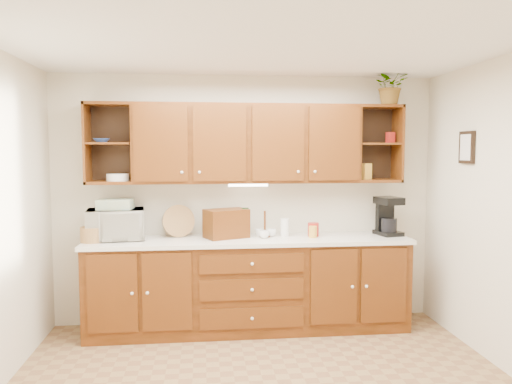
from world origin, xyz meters
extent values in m
plane|color=white|center=(0.00, 0.00, 2.60)|extent=(4.00, 4.00, 0.00)
plane|color=beige|center=(0.00, 1.75, 1.30)|extent=(4.00, 0.00, 4.00)
cube|color=#371B06|center=(0.00, 1.45, 0.45)|extent=(3.20, 0.60, 0.90)
cube|color=silver|center=(0.00, 1.44, 0.92)|extent=(3.24, 0.64, 0.04)
cube|color=#371B06|center=(0.00, 1.58, 1.89)|extent=(2.30, 0.33, 0.80)
cube|color=black|center=(-1.38, 1.74, 1.89)|extent=(0.45, 0.02, 0.80)
cube|color=black|center=(1.38, 1.74, 1.89)|extent=(0.45, 0.02, 0.80)
cube|color=#371B06|center=(-1.38, 1.58, 1.89)|extent=(0.43, 0.30, 0.02)
cube|color=#371B06|center=(1.38, 1.58, 1.89)|extent=(0.43, 0.30, 0.02)
cube|color=#371B06|center=(1.38, 1.58, 2.27)|extent=(0.45, 0.33, 0.03)
cube|color=white|center=(0.00, 1.53, 1.47)|extent=(0.40, 0.05, 0.02)
cube|color=black|center=(1.98, 0.90, 1.85)|extent=(0.03, 0.24, 0.30)
cylinder|color=#9B7040|center=(-1.52, 1.41, 1.01)|extent=(0.28, 0.28, 0.15)
imported|color=beige|center=(-1.32, 1.51, 1.09)|extent=(0.59, 0.44, 0.30)
cube|color=#D5C164|center=(-1.32, 1.51, 1.29)|extent=(0.34, 0.26, 0.10)
cylinder|color=#113315|center=(-0.03, 1.53, 1.09)|extent=(0.08, 0.08, 0.30)
cylinder|color=#9B7040|center=(-0.71, 1.60, 0.95)|extent=(0.34, 0.17, 0.33)
cube|color=#371B06|center=(-0.23, 1.50, 1.08)|extent=(0.48, 0.40, 0.29)
cylinder|color=#371B06|center=(0.17, 1.50, 1.07)|extent=(0.02, 0.02, 0.27)
cylinder|color=#371B06|center=(0.17, 1.50, 0.95)|extent=(0.11, 0.11, 0.01)
imported|color=white|center=(0.24, 1.52, 0.98)|extent=(0.12, 0.12, 0.08)
imported|color=white|center=(0.11, 1.55, 0.98)|extent=(0.12, 0.12, 0.08)
imported|color=white|center=(0.15, 1.43, 0.98)|extent=(0.12, 0.12, 0.08)
cylinder|color=#A91F18|center=(0.67, 1.50, 1.01)|extent=(0.14, 0.14, 0.14)
cylinder|color=white|center=(0.38, 1.52, 1.03)|extent=(0.10, 0.10, 0.18)
cylinder|color=gold|center=(0.65, 1.41, 1.00)|extent=(0.10, 0.10, 0.12)
cube|color=black|center=(1.46, 1.47, 0.96)|extent=(0.27, 0.32, 0.04)
cube|color=black|center=(1.46, 1.58, 1.13)|extent=(0.20, 0.10, 0.34)
cube|color=black|center=(1.46, 1.47, 1.30)|extent=(0.27, 0.32, 0.07)
cylinder|color=black|center=(1.46, 1.45, 1.05)|extent=(0.19, 0.19, 0.15)
imported|color=navy|center=(-1.44, 1.56, 1.92)|extent=(0.17, 0.17, 0.04)
cylinder|color=white|center=(-1.30, 1.57, 1.56)|extent=(0.25, 0.25, 0.07)
cube|color=gold|center=(1.24, 1.56, 1.60)|extent=(0.11, 0.10, 0.17)
cube|color=#A91F18|center=(1.51, 1.58, 1.96)|extent=(0.09, 0.08, 0.11)
imported|color=#999999|center=(1.48, 1.52, 2.49)|extent=(0.35, 0.31, 0.39)
camera|label=1|loc=(-0.47, -3.50, 1.82)|focal=35.00mm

